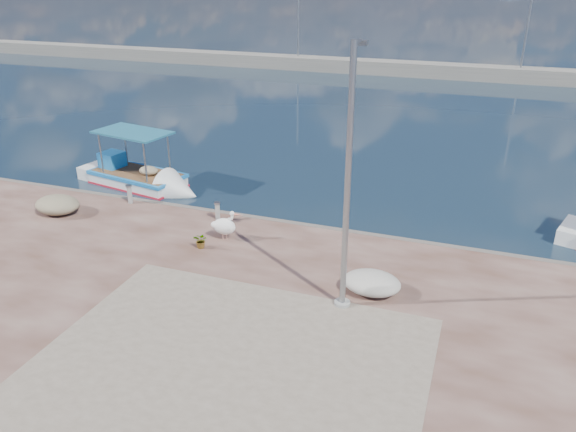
{
  "coord_description": "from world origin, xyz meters",
  "views": [
    {
      "loc": [
        5.86,
        -12.47,
        8.96
      ],
      "look_at": [
        0.0,
        3.8,
        1.3
      ],
      "focal_mm": 35.0,
      "sensor_mm": 36.0,
      "label": 1
    }
  ],
  "objects_px": {
    "boat_left": "(137,180)",
    "lamp_post": "(347,193)",
    "pelican": "(225,226)",
    "bollard_near": "(217,210)"
  },
  "relations": [
    {
      "from": "pelican",
      "to": "lamp_post",
      "type": "relative_size",
      "value": 0.16
    },
    {
      "from": "boat_left",
      "to": "lamp_post",
      "type": "height_order",
      "value": "lamp_post"
    },
    {
      "from": "boat_left",
      "to": "bollard_near",
      "type": "height_order",
      "value": "boat_left"
    },
    {
      "from": "pelican",
      "to": "lamp_post",
      "type": "distance_m",
      "value": 6.13
    },
    {
      "from": "lamp_post",
      "to": "bollard_near",
      "type": "distance_m",
      "value": 7.57
    },
    {
      "from": "pelican",
      "to": "lamp_post",
      "type": "xyz_separation_m",
      "value": [
        4.79,
        -2.59,
        2.81
      ]
    },
    {
      "from": "boat_left",
      "to": "lamp_post",
      "type": "relative_size",
      "value": 0.89
    },
    {
      "from": "bollard_near",
      "to": "lamp_post",
      "type": "bearing_deg",
      "value": -34.53
    },
    {
      "from": "boat_left",
      "to": "pelican",
      "type": "distance_m",
      "value": 8.14
    },
    {
      "from": "bollard_near",
      "to": "pelican",
      "type": "bearing_deg",
      "value": -54.96
    }
  ]
}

